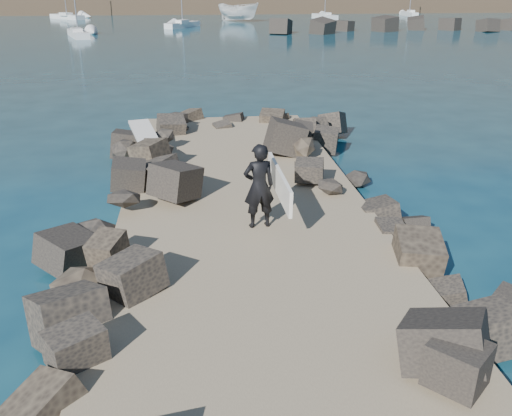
{
  "coord_description": "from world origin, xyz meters",
  "views": [
    {
      "loc": [
        -1.15,
        -11.45,
        5.75
      ],
      "look_at": [
        0.0,
        -1.0,
        1.5
      ],
      "focal_mm": 40.0,
      "sensor_mm": 36.0,
      "label": 1
    }
  ],
  "objects_px": {
    "boat_imported": "(238,12)",
    "sailboat_b": "(183,25)",
    "surfboard_resting": "(147,142)",
    "surfer_with_board": "(262,186)"
  },
  "relations": [
    {
      "from": "surfboard_resting",
      "to": "sailboat_b",
      "type": "bearing_deg",
      "value": 73.61
    },
    {
      "from": "surfer_with_board",
      "to": "boat_imported",
      "type": "bearing_deg",
      "value": 85.78
    },
    {
      "from": "boat_imported",
      "to": "sailboat_b",
      "type": "xyz_separation_m",
      "value": [
        -7.85,
        -10.46,
        -0.95
      ]
    },
    {
      "from": "surfboard_resting",
      "to": "boat_imported",
      "type": "height_order",
      "value": "boat_imported"
    },
    {
      "from": "surfboard_resting",
      "to": "sailboat_b",
      "type": "relative_size",
      "value": 0.36
    },
    {
      "from": "surfboard_resting",
      "to": "surfer_with_board",
      "type": "xyz_separation_m",
      "value": [
        2.88,
        -5.75,
        0.51
      ]
    },
    {
      "from": "surfboard_resting",
      "to": "surfer_with_board",
      "type": "relative_size",
      "value": 1.11
    },
    {
      "from": "boat_imported",
      "to": "surfboard_resting",
      "type": "bearing_deg",
      "value": -148.56
    },
    {
      "from": "boat_imported",
      "to": "surfer_with_board",
      "type": "relative_size",
      "value": 2.85
    },
    {
      "from": "boat_imported",
      "to": "surfer_with_board",
      "type": "xyz_separation_m",
      "value": [
        -5.44,
        -73.73,
        0.26
      ]
    }
  ]
}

